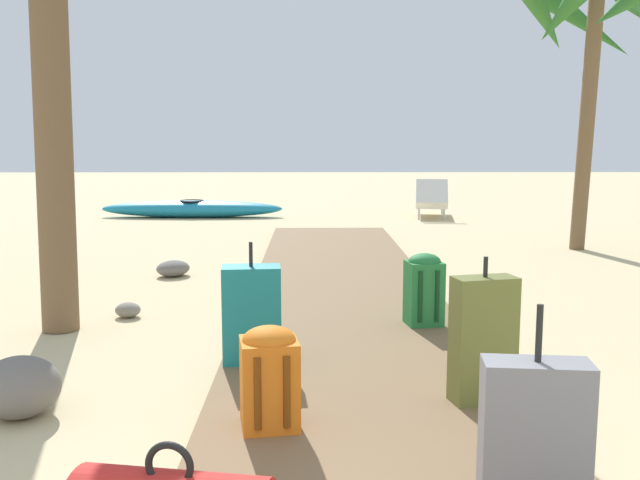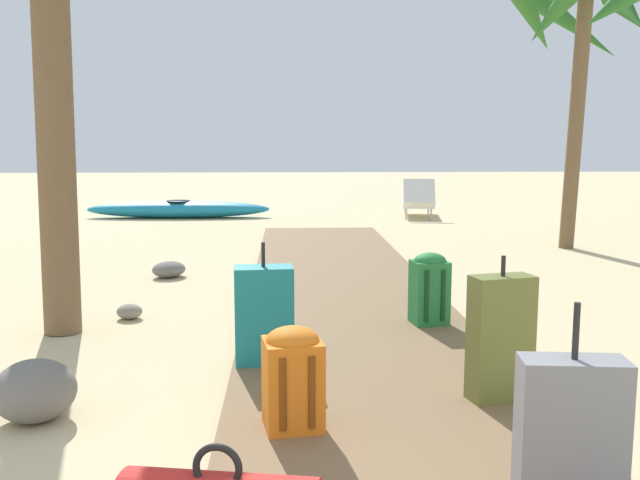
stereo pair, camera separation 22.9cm
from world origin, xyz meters
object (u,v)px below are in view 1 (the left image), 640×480
object	(u,v)px
backpack_green	(424,287)
lounge_chair	(431,201)
backpack_orange	(269,374)
suitcase_teal	(252,314)
suitcase_olive	(483,340)
suitcase_grey	(534,441)
palm_tree_far_right	(589,31)
kayak	(192,209)

from	to	relation	value
backpack_green	lounge_chair	xyz separation A→B (m)	(1.52, 8.42, -0.04)
backpack_orange	suitcase_teal	xyz separation A→B (m)	(-0.17, 1.03, 0.04)
suitcase_olive	suitcase_grey	bearing A→B (deg)	-95.09
suitcase_olive	backpack_orange	bearing A→B (deg)	-163.90
backpack_green	backpack_orange	xyz separation A→B (m)	(-1.07, -1.93, -0.02)
suitcase_teal	palm_tree_far_right	world-z (taller)	palm_tree_far_right
suitcase_teal	kayak	distance (m)	9.65
backpack_green	suitcase_olive	bearing A→B (deg)	-88.02
backpack_green	suitcase_grey	bearing A→B (deg)	-91.04
suitcase_grey	kayak	bearing A→B (deg)	105.70
backpack_orange	suitcase_olive	bearing A→B (deg)	16.10
suitcase_olive	suitcase_grey	world-z (taller)	suitcase_grey
backpack_green	kayak	distance (m)	9.13
suitcase_grey	lounge_chair	size ratio (longest dim) A/B	0.50
suitcase_grey	kayak	xyz separation A→B (m)	(-3.18, 11.33, -0.22)
backpack_green	suitcase_olive	size ratio (longest dim) A/B	0.70
backpack_green	suitcase_olive	xyz separation A→B (m)	(0.06, -1.60, 0.05)
backpack_green	suitcase_grey	world-z (taller)	suitcase_grey
suitcase_olive	suitcase_grey	size ratio (longest dim) A/B	0.97
backpack_green	palm_tree_far_right	xyz separation A→B (m)	(2.86, 4.29, 2.59)
backpack_orange	suitcase_olive	size ratio (longest dim) A/B	0.64
palm_tree_far_right	lounge_chair	distance (m)	5.08
backpack_green	backpack_orange	size ratio (longest dim) A/B	1.09
lounge_chair	palm_tree_far_right	bearing A→B (deg)	-71.98
suitcase_grey	backpack_green	bearing A→B (deg)	88.96
backpack_green	lounge_chair	size ratio (longest dim) A/B	0.34
suitcase_teal	kayak	bearing A→B (deg)	101.88
backpack_orange	kayak	distance (m)	10.69
suitcase_olive	lounge_chair	size ratio (longest dim) A/B	0.49
backpack_orange	suitcase_teal	world-z (taller)	suitcase_teal
backpack_orange	suitcase_grey	size ratio (longest dim) A/B	0.62
suitcase_olive	lounge_chair	bearing A→B (deg)	81.69
backpack_orange	palm_tree_far_right	size ratio (longest dim) A/B	0.13
backpack_orange	suitcase_olive	distance (m)	1.18
suitcase_teal	suitcase_olive	size ratio (longest dim) A/B	0.97
backpack_green	suitcase_grey	distance (m)	2.79
palm_tree_far_right	lounge_chair	bearing A→B (deg)	108.02
lounge_chair	kayak	xyz separation A→B (m)	(-4.75, 0.12, -0.16)
backpack_orange	lounge_chair	bearing A→B (deg)	75.92
suitcase_teal	suitcase_olive	bearing A→B (deg)	-28.36
suitcase_olive	palm_tree_far_right	xyz separation A→B (m)	(2.81, 5.90, 2.54)
suitcase_grey	lounge_chair	distance (m)	11.32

